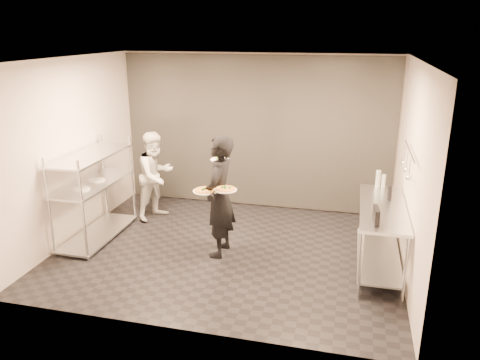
% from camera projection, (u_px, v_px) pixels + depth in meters
% --- Properties ---
extents(room_shell, '(5.00, 4.00, 2.80)m').
position_uv_depth(room_shell, '(245.00, 143.00, 7.71)').
color(room_shell, black).
rests_on(room_shell, ground).
extents(pass_rack, '(0.60, 1.60, 1.50)m').
position_uv_depth(pass_rack, '(94.00, 191.00, 7.30)').
color(pass_rack, silver).
rests_on(pass_rack, ground).
extents(prep_counter, '(0.60, 1.80, 0.92)m').
position_uv_depth(prep_counter, '(381.00, 226.00, 6.37)').
color(prep_counter, silver).
rests_on(prep_counter, ground).
extents(utensil_rail, '(0.07, 1.20, 0.31)m').
position_uv_depth(utensil_rail, '(408.00, 163.00, 6.03)').
color(utensil_rail, silver).
rests_on(utensil_rail, room_shell).
extents(waiter, '(0.44, 0.66, 1.79)m').
position_uv_depth(waiter, '(219.00, 197.00, 6.71)').
color(waiter, black).
rests_on(waiter, ground).
extents(chef, '(0.83, 0.92, 1.54)m').
position_uv_depth(chef, '(156.00, 176.00, 8.09)').
color(chef, silver).
rests_on(chef, ground).
extents(pizza_plate_near, '(0.34, 0.34, 0.05)m').
position_uv_depth(pizza_plate_near, '(205.00, 190.00, 6.51)').
color(pizza_plate_near, white).
rests_on(pizza_plate_near, waiter).
extents(pizza_plate_far, '(0.31, 0.31, 0.05)m').
position_uv_depth(pizza_plate_far, '(226.00, 189.00, 6.43)').
color(pizza_plate_far, white).
rests_on(pizza_plate_far, waiter).
extents(salad_plate, '(0.28, 0.28, 0.07)m').
position_uv_depth(salad_plate, '(220.00, 158.00, 6.89)').
color(salad_plate, white).
rests_on(salad_plate, waiter).
extents(pos_monitor, '(0.08, 0.28, 0.20)m').
position_uv_depth(pos_monitor, '(376.00, 215.00, 5.71)').
color(pos_monitor, black).
rests_on(pos_monitor, prep_counter).
extents(bottle_green, '(0.07, 0.07, 0.26)m').
position_uv_depth(bottle_green, '(378.00, 179.00, 6.99)').
color(bottle_green, gray).
rests_on(bottle_green, prep_counter).
extents(bottle_clear, '(0.06, 0.06, 0.21)m').
position_uv_depth(bottle_clear, '(383.00, 181.00, 6.98)').
color(bottle_clear, gray).
rests_on(bottle_clear, prep_counter).
extents(bottle_dark, '(0.06, 0.06, 0.21)m').
position_uv_depth(bottle_dark, '(390.00, 193.00, 6.46)').
color(bottle_dark, black).
rests_on(bottle_dark, prep_counter).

